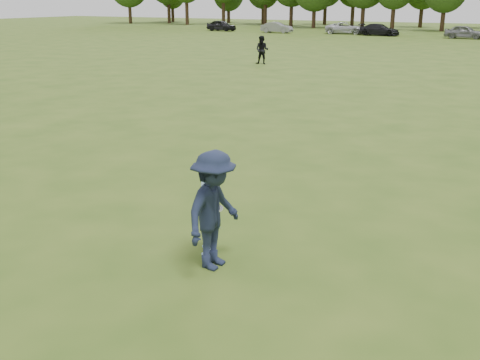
# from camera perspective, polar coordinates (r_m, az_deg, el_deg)

# --- Properties ---
(ground) EXTENTS (200.00, 200.00, 0.00)m
(ground) POSITION_cam_1_polar(r_m,az_deg,el_deg) (8.90, -0.80, -9.91)
(ground) COLOR #314B15
(ground) RESTS_ON ground
(thrower) EXTENTS (0.70, 0.76, 1.73)m
(thrower) POSITION_cam_1_polar(r_m,az_deg,el_deg) (9.45, -3.31, -2.45)
(thrower) COLOR #96C2E8
(thrower) RESTS_ON ground
(defender) EXTENTS (0.76, 1.28, 1.95)m
(defender) POSITION_cam_1_polar(r_m,az_deg,el_deg) (8.87, -2.66, -3.11)
(defender) COLOR #192037
(defender) RESTS_ON ground
(player_far_a) EXTENTS (0.97, 0.80, 1.83)m
(player_far_a) POSITION_cam_1_polar(r_m,az_deg,el_deg) (37.80, 2.26, 13.05)
(player_far_a) COLOR black
(player_far_a) RESTS_ON ground
(car_a) EXTENTS (4.28, 2.15, 1.40)m
(car_a) POSITION_cam_1_polar(r_m,az_deg,el_deg) (77.23, -1.91, 15.42)
(car_a) COLOR black
(car_a) RESTS_ON ground
(car_b) EXTENTS (4.02, 1.56, 1.30)m
(car_b) POSITION_cam_1_polar(r_m,az_deg,el_deg) (72.83, 3.76, 15.20)
(car_b) COLOR slate
(car_b) RESTS_ON ground
(car_c) EXTENTS (5.16, 2.90, 1.36)m
(car_c) POSITION_cam_1_polar(r_m,az_deg,el_deg) (71.80, 10.70, 14.92)
(car_c) COLOR silver
(car_c) RESTS_ON ground
(car_d) EXTENTS (4.72, 2.14, 1.34)m
(car_d) POSITION_cam_1_polar(r_m,az_deg,el_deg) (69.08, 13.97, 14.59)
(car_d) COLOR black
(car_d) RESTS_ON ground
(car_e) EXTENTS (4.24, 1.97, 1.40)m
(car_e) POSITION_cam_1_polar(r_m,az_deg,el_deg) (66.73, 21.87, 13.79)
(car_e) COLOR slate
(car_e) RESTS_ON ground
(disc_in_play) EXTENTS (0.29, 0.29, 0.06)m
(disc_in_play) POSITION_cam_1_polar(r_m,az_deg,el_deg) (9.08, -2.57, -2.89)
(disc_in_play) COLOR white
(disc_in_play) RESTS_ON ground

